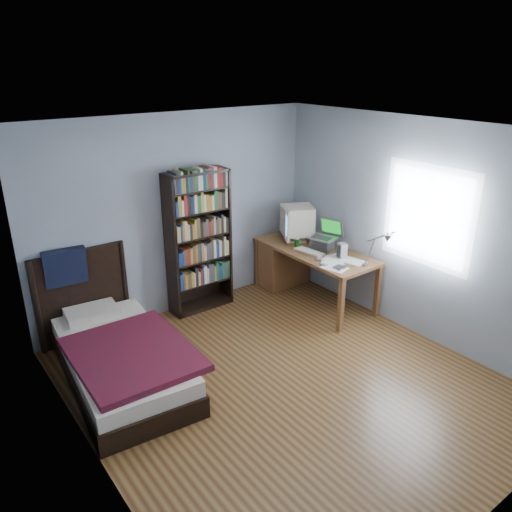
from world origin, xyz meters
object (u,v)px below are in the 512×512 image
Objects in this scene: speaker at (342,251)px; soda_can at (297,243)px; desk at (290,260)px; bed at (117,353)px; desk_lamp at (384,241)px; bookshelf at (199,242)px; crt_monitor at (296,221)px; laptop at (323,241)px; keyboard at (309,252)px.

soda_can is at bearing 117.70° from speaker.
bed is at bearing -168.83° from desk.
soda_can is 2.73m from bed.
desk_lamp is 0.30× the size of bookshelf.
crt_monitor reaches higher than laptop.
bookshelf reaches higher than crt_monitor.
speaker reaches higher than soda_can.
crt_monitor is 0.51m from laptop.
speaker is 1.80m from bookshelf.
crt_monitor is 0.56m from keyboard.
bed reaches higher than keyboard.
speaker is (-0.03, -0.37, -0.01)m from laptop.
bed is (-2.90, -0.02, -0.59)m from laptop.
keyboard is at bearing -110.50° from crt_monitor.
desk_lamp is 2.84× the size of speaker.
keyboard is at bearing 0.56° from bed.
bed is (-2.67, -0.27, -0.53)m from soda_can.
laptop is 1.11m from desk_lamp.
crt_monitor is 0.27× the size of bed.
bookshelf reaches higher than soda_can.
speaker is 0.09× the size of bed.
bookshelf is 0.85× the size of bed.
crt_monitor is (0.04, -0.06, 0.59)m from desk.
bookshelf is (-1.35, 0.31, -0.09)m from crt_monitor.
bookshelf is at bearing 169.20° from desk.
desk is 0.99m from speaker.
bed is (-1.48, -0.80, -0.66)m from bookshelf.
desk_lamp is 3.11m from bed.
desk is at bearing 100.14° from laptop.
bookshelf is at bearing 150.87° from laptop.
laptop is 0.19× the size of bed.
desk is at bearing 67.65° from keyboard.
bookshelf reaches higher than bed.
desk_lamp reaches higher than speaker.
desk_lamp is at bearing -95.93° from laptop.
soda_can is at bearing 80.48° from keyboard.
desk_lamp reaches higher than bed.
keyboard is at bearing -33.42° from bookshelf.
bookshelf is at bearing 139.02° from keyboard.
crt_monitor is at bearing 61.94° from keyboard.
bed reaches higher than desk.
desk is 0.95× the size of bookshelf.
desk_lamp is at bearing -90.49° from desk.
keyboard is at bearing -104.79° from desk.
speaker reaches higher than keyboard.
laptop is 1.00× the size of keyboard.
desk is 4.27× the size of laptop.
bookshelf reaches higher than laptop.
laptop is at bearing -9.93° from keyboard.
laptop is (0.10, -0.54, 0.42)m from desk.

